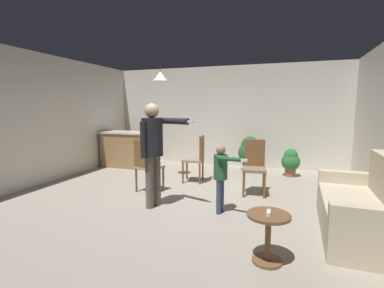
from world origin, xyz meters
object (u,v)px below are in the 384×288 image
Objects in this scene: person_adult at (153,144)px; person_child at (221,171)px; potted_plant_by_wall at (250,152)px; dining_chair_by_counter at (196,157)px; kitchen_counter at (126,149)px; couch_floral at (364,210)px; dining_chair_near_wall at (147,164)px; potted_plant_corner at (291,161)px; dining_chair_centre_back at (254,165)px; spare_remote_on_table at (269,213)px; side_table_by_couch at (268,232)px.

person_adult reaches higher than person_child.
person_adult is 3.35m from potted_plant_by_wall.
kitchen_counter is at bearing 62.60° from dining_chair_by_counter.
couch_floral is at bearing 93.87° from person_child.
person_child is at bearing 87.25° from couch_floral.
dining_chair_near_wall is 1.55× the size of potted_plant_corner.
dining_chair_near_wall is at bearing -101.56° from person_child.
person_adult reaches higher than dining_chair_by_counter.
spare_remote_on_table is (0.41, -2.33, -0.01)m from dining_chair_centre_back.
person_adult reaches higher than kitchen_counter.
couch_floral is 1.45× the size of kitchen_counter.
potted_plant_corner is (2.08, 2.87, -0.67)m from person_adult.
potted_plant_by_wall is 4.29m from spare_remote_on_table.
potted_plant_by_wall is at bearing 100.07° from spare_remote_on_table.
dining_chair_by_counter and dining_chair_centre_back have the same top height.
dining_chair_near_wall is at bearing 140.83° from dining_chair_by_counter.
dining_chair_by_counter reaches higher than potted_plant_by_wall.
couch_floral is 1.76× the size of person_child.
spare_remote_on_table is (0.75, -4.22, 0.06)m from potted_plant_by_wall.
spare_remote_on_table is (0.77, -1.20, -0.11)m from person_child.
spare_remote_on_table is (3.98, -3.64, 0.06)m from kitchen_counter.
couch_floral is at bearing -59.96° from potted_plant_by_wall.
side_table_by_couch is at bearing -42.35° from kitchen_counter.
couch_floral is 5.69m from kitchen_counter.
person_child is (3.21, -2.45, 0.17)m from kitchen_counter.
potted_plant_by_wall is at bearing -39.31° from dining_chair_by_counter.
side_table_by_couch is 0.52× the size of dining_chair_near_wall.
potted_plant_corner is at bearing -14.33° from potted_plant_by_wall.
dining_chair_by_counter is (-0.91, 1.58, -0.10)m from person_child.
person_child is 1.19× the size of potted_plant_by_wall.
kitchen_counter is 9.69× the size of spare_remote_on_table.
dining_chair_centre_back is at bearing -79.96° from potted_plant_by_wall.
dining_chair_by_counter is (-2.76, 1.72, 0.21)m from couch_floral.
couch_floral reaches higher than potted_plant_corner.
side_table_by_couch is 2.92m from dining_chair_near_wall.
potted_plant_corner is at bearing 58.27° from dining_chair_near_wall.
side_table_by_couch is at bearing 76.79° from person_adult.
dining_chair_by_counter is at bearing -26.51° from dining_chair_centre_back.
spare_remote_on_table is at bearing -79.93° from potted_plant_by_wall.
side_table_by_couch is at bearing 87.93° from spare_remote_on_table.
dining_chair_near_wall and dining_chair_centre_back have the same top height.
dining_chair_centre_back reaches higher than kitchen_counter.
person_child is (-0.77, 1.18, 0.32)m from side_table_by_couch.
dining_chair_by_counter is 3.24m from spare_remote_on_table.
person_child is 1.82m from dining_chair_by_counter.
dining_chair_by_counter is at bearing -122.66° from potted_plant_by_wall.
potted_plant_corner is at bearing -118.72° from dining_chair_centre_back.
person_adult is at bearing -49.99° from kitchen_counter.
person_adult is 1.59× the size of person_child.
couch_floral is 1.52m from spare_remote_on_table.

